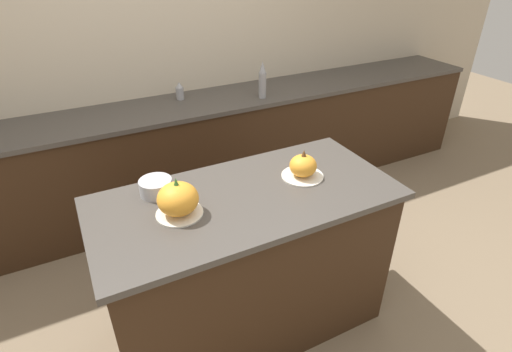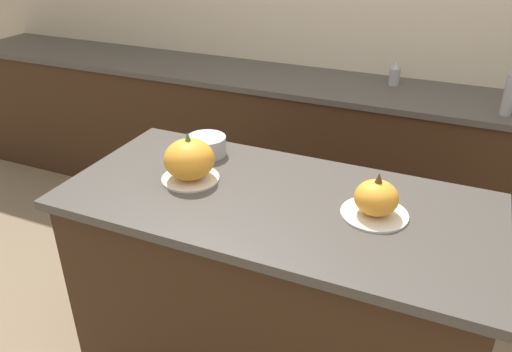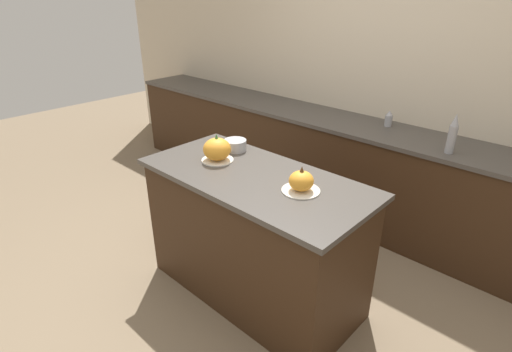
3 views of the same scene
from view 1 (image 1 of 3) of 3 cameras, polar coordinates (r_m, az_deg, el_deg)
The scene contains 9 objects.
ground_plane at distance 2.66m, azimuth -1.07°, elevation -20.02°, with size 12.00×12.00×0.00m, color #847056.
wall_back at distance 3.45m, azimuth -14.77°, elevation 16.23°, with size 8.00×0.06×2.50m.
kitchen_island at distance 2.31m, azimuth -1.19°, elevation -12.54°, with size 1.56×0.74×0.94m.
back_counter at distance 3.42m, azimuth -11.72°, elevation 2.35°, with size 6.00×0.60×0.93m.
pumpkin_cake_left at distance 1.87m, azimuth -11.05°, elevation -3.40°, with size 0.22×0.22×0.20m.
pumpkin_cake_right at distance 2.16m, azimuth 6.73°, elevation 1.29°, with size 0.23×0.23×0.16m.
bottle_tall at distance 3.32m, azimuth 0.93°, elevation 13.47°, with size 0.06×0.06×0.30m.
bottle_short at distance 3.36m, azimuth -10.85°, elevation 11.82°, with size 0.06×0.06×0.14m.
mixing_bowl at distance 2.07m, azimuth -14.10°, elevation -1.52°, with size 0.17×0.17×0.08m.
Camera 1 is at (-0.72, -1.52, 2.05)m, focal length 28.00 mm.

